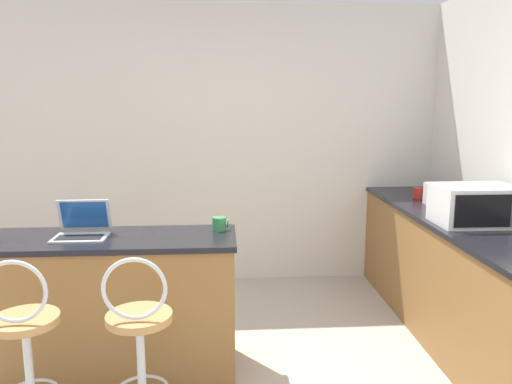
% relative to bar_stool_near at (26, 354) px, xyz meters
% --- Properties ---
extents(wall_back, '(12.00, 0.06, 2.60)m').
position_rel_bar_stool_near_xyz_m(wall_back, '(0.93, 2.29, 0.85)').
color(wall_back, silver).
rests_on(wall_back, ground_plane).
extents(breakfast_bar, '(1.60, 0.54, 0.90)m').
position_rel_bar_stool_near_xyz_m(breakfast_bar, '(0.29, 0.58, -0.00)').
color(breakfast_bar, olive).
rests_on(breakfast_bar, ground_plane).
extents(counter_right, '(0.64, 2.86, 0.90)m').
position_rel_bar_stool_near_xyz_m(counter_right, '(2.72, 0.85, -0.00)').
color(counter_right, olive).
rests_on(counter_right, ground_plane).
extents(bar_stool_near, '(0.40, 0.40, 0.98)m').
position_rel_bar_stool_near_xyz_m(bar_stool_near, '(0.00, 0.00, 0.00)').
color(bar_stool_near, silver).
rests_on(bar_stool_near, ground_plane).
extents(bar_stool_far, '(0.40, 0.40, 0.98)m').
position_rel_bar_stool_near_xyz_m(bar_stool_far, '(0.57, 0.00, 0.00)').
color(bar_stool_far, silver).
rests_on(bar_stool_far, ground_plane).
extents(laptop, '(0.32, 0.26, 0.22)m').
position_rel_bar_stool_near_xyz_m(laptop, '(0.14, 0.62, 0.50)').
color(laptop, '#B7BABF').
rests_on(laptop, breakfast_bar).
extents(microwave, '(0.52, 0.37, 0.26)m').
position_rel_bar_stool_near_xyz_m(microwave, '(2.70, 0.75, 0.58)').
color(microwave, white).
rests_on(microwave, counter_right).
extents(toaster, '(0.22, 0.29, 0.18)m').
position_rel_bar_stool_near_xyz_m(toaster, '(2.73, 1.33, 0.54)').
color(toaster, silver).
rests_on(toaster, counter_right).
extents(mug_red, '(0.09, 0.08, 0.09)m').
position_rel_bar_stool_near_xyz_m(mug_red, '(2.67, 1.66, 0.50)').
color(mug_red, red).
rests_on(mug_red, counter_right).
extents(mug_green, '(0.11, 0.09, 0.09)m').
position_rel_bar_stool_near_xyz_m(mug_green, '(0.99, 0.70, 0.49)').
color(mug_green, '#338447').
rests_on(mug_green, breakfast_bar).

